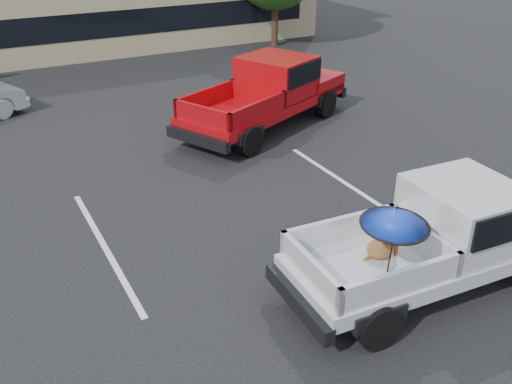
# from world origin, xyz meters

# --- Properties ---
(ground) EXTENTS (90.00, 90.00, 0.00)m
(ground) POSITION_xyz_m (0.00, 0.00, 0.00)
(ground) COLOR black
(ground) RESTS_ON ground
(stripe_left) EXTENTS (0.12, 5.00, 0.01)m
(stripe_left) POSITION_xyz_m (-3.00, 2.00, 0.00)
(stripe_left) COLOR silver
(stripe_left) RESTS_ON ground
(stripe_right) EXTENTS (0.12, 5.00, 0.01)m
(stripe_right) POSITION_xyz_m (3.00, 2.00, 0.00)
(stripe_right) COLOR silver
(stripe_right) RESTS_ON ground
(silver_pickup) EXTENTS (5.79, 2.36, 2.06)m
(silver_pickup) POSITION_xyz_m (2.18, -2.03, 1.05)
(silver_pickup) COLOR black
(silver_pickup) RESTS_ON ground
(red_pickup) EXTENTS (6.54, 4.51, 2.05)m
(red_pickup) POSITION_xyz_m (3.55, 6.67, 1.12)
(red_pickup) COLOR black
(red_pickup) RESTS_ON ground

